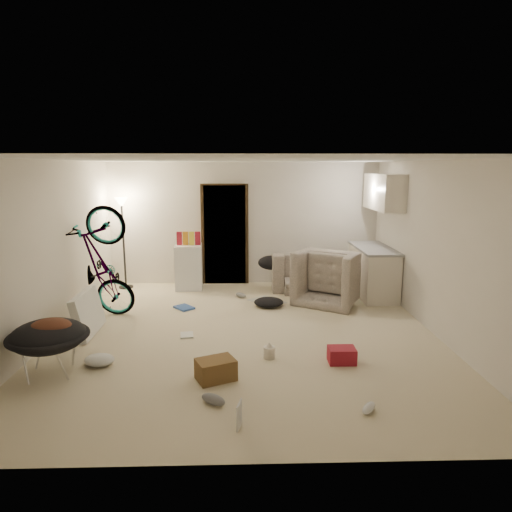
{
  "coord_description": "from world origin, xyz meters",
  "views": [
    {
      "loc": [
        -0.04,
        -6.35,
        2.41
      ],
      "look_at": [
        0.17,
        0.6,
        1.04
      ],
      "focal_mm": 32.0,
      "sensor_mm": 36.0,
      "label": 1
    }
  ],
  "objects_px": {
    "floor_lamp": "(123,223)",
    "mini_fridge": "(189,267)",
    "sofa": "(319,275)",
    "tv_box": "(88,313)",
    "juicer": "(269,351)",
    "saucer_chair": "(49,343)",
    "kitchen_counter": "(373,272)",
    "drink_case_a": "(216,369)",
    "bicycle": "(103,288)",
    "armchair": "(333,282)",
    "drink_case_b": "(342,355)"
  },
  "relations": [
    {
      "from": "floor_lamp",
      "to": "mini_fridge",
      "type": "xyz_separation_m",
      "value": [
        1.29,
        -0.1,
        -0.86
      ]
    },
    {
      "from": "floor_lamp",
      "to": "sofa",
      "type": "bearing_deg",
      "value": -2.94
    },
    {
      "from": "tv_box",
      "to": "juicer",
      "type": "bearing_deg",
      "value": -21.05
    },
    {
      "from": "saucer_chair",
      "to": "tv_box",
      "type": "height_order",
      "value": "saucer_chair"
    },
    {
      "from": "kitchen_counter",
      "to": "tv_box",
      "type": "bearing_deg",
      "value": -157.91
    },
    {
      "from": "sofa",
      "to": "tv_box",
      "type": "bearing_deg",
      "value": 32.36
    },
    {
      "from": "tv_box",
      "to": "drink_case_a",
      "type": "distance_m",
      "value": 2.49
    },
    {
      "from": "tv_box",
      "to": "drink_case_a",
      "type": "bearing_deg",
      "value": -39.02
    },
    {
      "from": "bicycle",
      "to": "juicer",
      "type": "relative_size",
      "value": 8.57
    },
    {
      "from": "saucer_chair",
      "to": "juicer",
      "type": "bearing_deg",
      "value": 8.48
    },
    {
      "from": "kitchen_counter",
      "to": "juicer",
      "type": "relative_size",
      "value": 6.91
    },
    {
      "from": "kitchen_counter",
      "to": "saucer_chair",
      "type": "relative_size",
      "value": 1.62
    },
    {
      "from": "tv_box",
      "to": "juicer",
      "type": "distance_m",
      "value": 2.78
    },
    {
      "from": "tv_box",
      "to": "sofa",
      "type": "bearing_deg",
      "value": 31.37
    },
    {
      "from": "sofa",
      "to": "juicer",
      "type": "xyz_separation_m",
      "value": [
        -1.2,
        -3.34,
        -0.19
      ]
    },
    {
      "from": "armchair",
      "to": "bicycle",
      "type": "bearing_deg",
      "value": 43.38
    },
    {
      "from": "juicer",
      "to": "floor_lamp",
      "type": "bearing_deg",
      "value": 127.31
    },
    {
      "from": "kitchen_counter",
      "to": "drink_case_a",
      "type": "bearing_deg",
      "value": -128.8
    },
    {
      "from": "sofa",
      "to": "tv_box",
      "type": "distance_m",
      "value": 4.47
    },
    {
      "from": "bicycle",
      "to": "tv_box",
      "type": "distance_m",
      "value": 0.77
    },
    {
      "from": "bicycle",
      "to": "sofa",
      "type": "bearing_deg",
      "value": -59.75
    },
    {
      "from": "sofa",
      "to": "tv_box",
      "type": "xyz_separation_m",
      "value": [
        -3.79,
        -2.37,
        0.03
      ]
    },
    {
      "from": "floor_lamp",
      "to": "saucer_chair",
      "type": "distance_m",
      "value": 4.03
    },
    {
      "from": "kitchen_counter",
      "to": "tv_box",
      "type": "distance_m",
      "value": 5.11
    },
    {
      "from": "bicycle",
      "to": "drink_case_a",
      "type": "height_order",
      "value": "bicycle"
    },
    {
      "from": "armchair",
      "to": "drink_case_a",
      "type": "xyz_separation_m",
      "value": [
        -1.96,
        -3.09,
        -0.23
      ]
    },
    {
      "from": "sofa",
      "to": "armchair",
      "type": "bearing_deg",
      "value": 98.09
    },
    {
      "from": "juicer",
      "to": "bicycle",
      "type": "bearing_deg",
      "value": 146.55
    },
    {
      "from": "sofa",
      "to": "drink_case_b",
      "type": "relative_size",
      "value": 5.73
    },
    {
      "from": "drink_case_b",
      "to": "floor_lamp",
      "type": "bearing_deg",
      "value": 134.46
    },
    {
      "from": "drink_case_a",
      "to": "drink_case_b",
      "type": "bearing_deg",
      "value": -9.01
    },
    {
      "from": "juicer",
      "to": "tv_box",
      "type": "bearing_deg",
      "value": 159.57
    },
    {
      "from": "armchair",
      "to": "kitchen_counter",
      "type": "bearing_deg",
      "value": -124.2
    },
    {
      "from": "floor_lamp",
      "to": "mini_fridge",
      "type": "distance_m",
      "value": 1.56
    },
    {
      "from": "armchair",
      "to": "saucer_chair",
      "type": "relative_size",
      "value": 1.17
    },
    {
      "from": "armchair",
      "to": "bicycle",
      "type": "relative_size",
      "value": 0.58
    },
    {
      "from": "saucer_chair",
      "to": "tv_box",
      "type": "xyz_separation_m",
      "value": [
        0.0,
        1.35,
        -0.08
      ]
    },
    {
      "from": "armchair",
      "to": "drink_case_b",
      "type": "xyz_separation_m",
      "value": [
        -0.41,
        -2.68,
        -0.26
      ]
    },
    {
      "from": "armchair",
      "to": "juicer",
      "type": "relative_size",
      "value": 4.99
    },
    {
      "from": "bicycle",
      "to": "drink_case_b",
      "type": "relative_size",
      "value": 5.55
    },
    {
      "from": "mini_fridge",
      "to": "drink_case_b",
      "type": "relative_size",
      "value": 2.65
    },
    {
      "from": "kitchen_counter",
      "to": "armchair",
      "type": "distance_m",
      "value": 0.91
    },
    {
      "from": "kitchen_counter",
      "to": "drink_case_b",
      "type": "distance_m",
      "value": 3.31
    },
    {
      "from": "sofa",
      "to": "juicer",
      "type": "distance_m",
      "value": 3.55
    },
    {
      "from": "mini_fridge",
      "to": "tv_box",
      "type": "distance_m",
      "value": 2.74
    },
    {
      "from": "floor_lamp",
      "to": "tv_box",
      "type": "xyz_separation_m",
      "value": [
        0.1,
        -2.57,
        -1.0
      ]
    },
    {
      "from": "floor_lamp",
      "to": "drink_case_a",
      "type": "distance_m",
      "value": 4.74
    },
    {
      "from": "sofa",
      "to": "juicer",
      "type": "bearing_deg",
      "value": 70.61
    },
    {
      "from": "floor_lamp",
      "to": "bicycle",
      "type": "height_order",
      "value": "floor_lamp"
    },
    {
      "from": "sofa",
      "to": "mini_fridge",
      "type": "distance_m",
      "value": 2.61
    }
  ]
}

